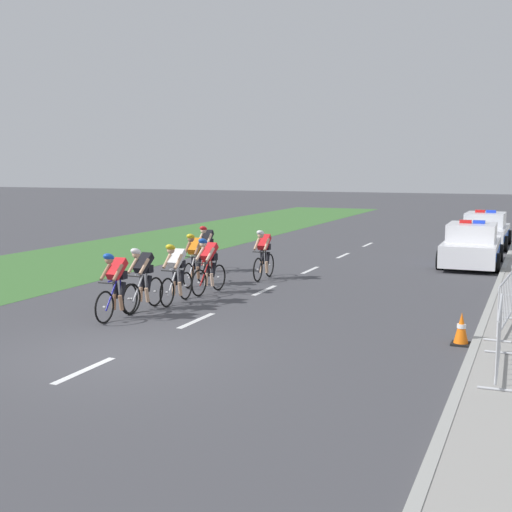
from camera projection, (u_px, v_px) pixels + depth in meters
name	position (u px, v px, depth m)	size (l,w,h in m)	color
ground_plane	(122.00, 354.00, 12.24)	(160.00, 160.00, 0.00)	#424247
kerb_edge	(505.00, 266.00, 22.69)	(0.16, 60.00, 0.13)	#9E9E99
grass_verge	(139.00, 248.00, 28.38)	(7.00, 60.00, 0.01)	#3D7033
lane_markings_centre	(290.00, 279.00, 20.35)	(0.14, 21.60, 0.01)	white
cyclist_lead	(116.00, 285.00, 14.95)	(0.42, 1.72, 1.56)	black
cyclist_second	(143.00, 278.00, 15.86)	(0.42, 1.72, 1.56)	black
cyclist_third	(176.00, 272.00, 16.67)	(0.42, 1.72, 1.56)	black
cyclist_fourth	(208.00, 265.00, 18.00)	(0.44, 1.72, 1.56)	black
cyclist_fifth	(195.00, 258.00, 19.23)	(0.45, 1.72, 1.56)	black
cyclist_sixth	(264.00, 254.00, 20.28)	(0.42, 1.72, 1.56)	black
cyclist_seventh	(207.00, 248.00, 21.73)	(0.44, 1.72, 1.56)	black
police_car_nearest	(472.00, 246.00, 23.13)	(2.06, 4.43, 1.59)	white
police_car_second	(485.00, 231.00, 28.57)	(2.04, 4.42, 1.59)	silver
crowd_barrier_front	(499.00, 339.00, 10.78)	(0.56, 2.32, 1.07)	#B7BABF
crowd_barrier_middle	(505.00, 304.00, 13.49)	(0.64, 2.32, 1.07)	#B7BABF
crowd_barrier_rear	(512.00, 282.00, 16.06)	(0.54, 2.32, 1.07)	#B7BABF
traffic_cone_near	(461.00, 329.00, 12.81)	(0.36, 0.36, 0.64)	black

